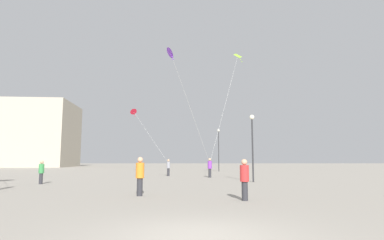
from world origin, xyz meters
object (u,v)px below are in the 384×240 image
Objects in this scene: person_in_green at (41,171)px; building_left_hall at (37,135)px; person_in_orange at (140,174)px; person_in_red at (244,178)px; kite_lime_delta at (237,60)px; lamppost_east at (219,144)px; lamppost_west at (252,137)px; kite_crimson_diamond at (134,112)px; kite_violet_diamond at (171,55)px; person_in_grey at (168,167)px; person_in_purple at (210,167)px.

building_left_hall reaches higher than person_in_green.
person_in_orange is 1.06× the size of person_in_red.
lamppost_east is (-0.84, 13.84, -8.13)m from kite_lime_delta.
person_in_orange is at bearing -127.16° from lamppost_west.
kite_crimson_diamond is 21.39m from kite_violet_diamond.
person_in_grey is at bearing 127.07° from lamppost_west.
lamppost_west reaches higher than person_in_grey.
lamppost_west is (6.97, 9.19, 2.40)m from person_in_orange.
kite_crimson_diamond is (-9.53, 13.21, 7.11)m from person_in_purple.
lamppost_east is at bearing -36.76° from building_left_hall.
kite_lime_delta is (15.08, 10.66, 11.23)m from person_in_green.
building_left_hall reaches higher than person_in_grey.
kite_violet_diamond reaches higher than kite_crimson_diamond.
lamppost_east reaches higher than person_in_orange.
kite_lime_delta is at bearing -46.75° from building_left_hall.
person_in_red is 0.97× the size of person_in_grey.
kite_lime_delta is 16.07m from lamppost_east.
person_in_green is 0.26× the size of lamppost_east.
lamppost_east reaches higher than person_in_green.
person_in_red is at bearing -0.55° from person_in_purple.
kite_crimson_diamond is 44.59m from building_left_hall.
building_left_hall is at bearing -142.33° from person_in_purple.
person_in_purple is (-0.37, 17.14, 0.07)m from person_in_red.
kite_lime_delta reaches higher than person_in_purple.
kite_lime_delta is 11.93m from kite_violet_diamond.
person_in_green is 13.58m from person_in_grey.
lamppost_west is (-0.28, -8.74, -8.74)m from kite_lime_delta.
kite_lime_delta is at bearing 127.29° from person_in_purple.
lamppost_west is at bearing -91.85° from kite_lime_delta.
person_in_grey reaches higher than person_in_green.
person_in_red is 0.27× the size of lamppost_east.
kite_lime_delta is at bearing -86.53° from lamppost_east.
person_in_purple is 0.21× the size of kite_violet_diamond.
lamppost_east is at bearing 72.49° from person_in_grey.
person_in_orange is at bearing 117.42° from person_in_red.
person_in_red is at bearing -97.95° from kite_lime_delta.
person_in_orange is 0.16× the size of kite_crimson_diamond.
kite_crimson_diamond is at bearing -98.91° from person_in_green.
building_left_hall is at bearing 130.81° from kite_crimson_diamond.
person_in_orange is 0.10× the size of building_left_hall.
kite_crimson_diamond is at bearing 125.71° from person_in_grey.
person_in_orange is 18.32m from person_in_grey.
person_in_grey is (-4.43, 20.06, 0.03)m from person_in_red.
person_in_red is 0.09× the size of building_left_hall.
building_left_hall reaches higher than person_in_red.
kite_crimson_diamond is at bearing 139.83° from kite_lime_delta.
person_in_purple is 0.36× the size of lamppost_west.
kite_lime_delta is (2.75, 19.67, 11.19)m from person_in_red.
lamppost_east is (5.51, 23.56, -5.40)m from kite_violet_diamond.
person_in_purple is at bearing 114.58° from lamppost_west.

